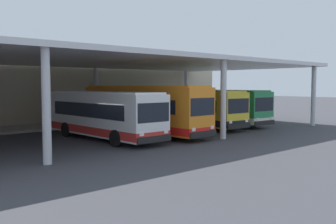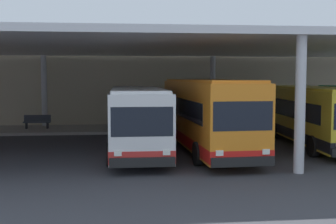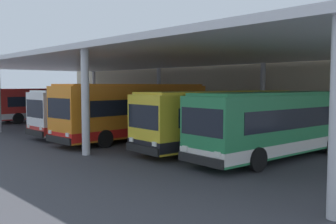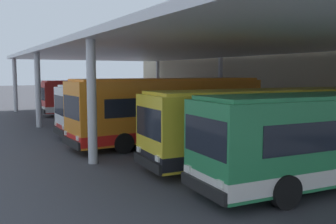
{
  "view_description": "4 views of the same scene",
  "coord_description": "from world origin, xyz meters",
  "px_view_note": "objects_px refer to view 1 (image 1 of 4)",
  "views": [
    {
      "loc": [
        -13.52,
        -18.84,
        3.58
      ],
      "look_at": [
        6.43,
        3.3,
        1.49
      ],
      "focal_mm": 40.7,
      "sensor_mm": 36.0,
      "label": 1
    },
    {
      "loc": [
        -0.58,
        -18.24,
        3.69
      ],
      "look_at": [
        1.67,
        2.88,
        1.97
      ],
      "focal_mm": 46.05,
      "sensor_mm": 36.0,
      "label": 2
    },
    {
      "loc": [
        22.41,
        -12.19,
        3.49
      ],
      "look_at": [
        4.9,
        4.36,
        1.75
      ],
      "focal_mm": 39.72,
      "sensor_mm": 36.0,
      "label": 3
    },
    {
      "loc": [
        21.59,
        -7.37,
        3.88
      ],
      "look_at": [
        3.54,
        2.65,
        1.72
      ],
      "focal_mm": 40.23,
      "sensor_mm": 36.0,
      "label": 4
    }
  ],
  "objects_px": {
    "bus_far_bay": "(192,108)",
    "bus_departing": "(218,106)",
    "bus_middle_bay": "(143,109)",
    "bus_second_bay": "(103,114)"
  },
  "relations": [
    {
      "from": "bus_far_bay",
      "to": "bus_departing",
      "type": "xyz_separation_m",
      "value": [
        3.51,
        0.1,
        0.0
      ]
    },
    {
      "from": "bus_middle_bay",
      "to": "bus_far_bay",
      "type": "bearing_deg",
      "value": 9.38
    },
    {
      "from": "bus_second_bay",
      "to": "bus_middle_bay",
      "type": "distance_m",
      "value": 3.47
    },
    {
      "from": "bus_middle_bay",
      "to": "bus_far_bay",
      "type": "distance_m",
      "value": 6.13
    },
    {
      "from": "bus_middle_bay",
      "to": "bus_departing",
      "type": "bearing_deg",
      "value": 6.55
    },
    {
      "from": "bus_middle_bay",
      "to": "bus_departing",
      "type": "relative_size",
      "value": 1.07
    },
    {
      "from": "bus_departing",
      "to": "bus_far_bay",
      "type": "bearing_deg",
      "value": -178.41
    },
    {
      "from": "bus_second_bay",
      "to": "bus_middle_bay",
      "type": "bearing_deg",
      "value": 1.63
    },
    {
      "from": "bus_second_bay",
      "to": "bus_departing",
      "type": "bearing_deg",
      "value": 5.24
    },
    {
      "from": "bus_second_bay",
      "to": "bus_far_bay",
      "type": "bearing_deg",
      "value": 6.58
    }
  ]
}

